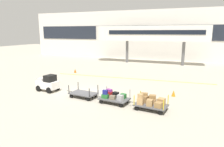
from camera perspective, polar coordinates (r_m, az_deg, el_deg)
The scene contains 10 objects.
ground_plane at distance 19.16m, azimuth -7.64°, elevation -5.41°, with size 120.00×120.00×0.00m, color #A8A08E.
apron_lead_line at distance 24.89m, azimuth 4.85°, elevation -1.38°, with size 19.28×0.20×0.01m, color yellow.
terminal_building at distance 42.92m, azimuth 9.50°, elevation 10.53°, with size 52.01×2.51×9.81m.
jet_bridge at distance 36.84m, azimuth 9.07°, elevation 10.90°, with size 19.88×3.00×6.58m.
baggage_tug at distance 20.40m, azimuth -17.46°, elevation -2.61°, with size 2.22×1.45×1.58m.
baggage_cart_lead at distance 17.83m, azimuth -7.97°, elevation -5.55°, with size 3.07×1.67×1.10m.
baggage_cart_middle at distance 16.29m, azimuth 0.46°, elevation -6.51°, with size 3.07×1.67×1.10m.
baggage_cart_tail at distance 15.17m, azimuth 10.72°, elevation -7.82°, with size 3.07×1.67×1.19m.
safety_cone_near at distance 18.78m, azimuth 16.78°, elevation -5.29°, with size 0.36×0.36×0.55m, color orange.
safety_cone_far at distance 28.69m, azimuth -10.25°, elevation 0.76°, with size 0.36×0.36×0.55m, color #EA590F.
Camera 1 is at (9.00, -15.97, 5.55)m, focal length 32.80 mm.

